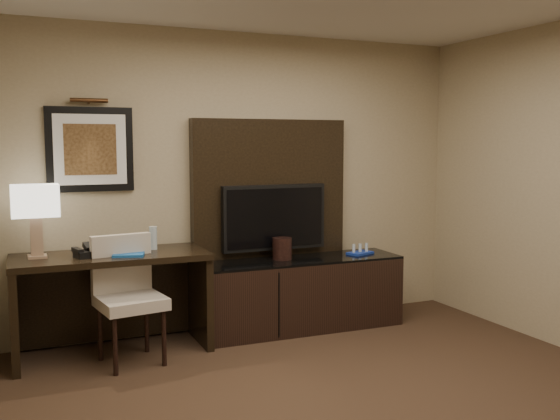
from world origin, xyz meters
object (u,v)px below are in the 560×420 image
water_bottle (153,238)px  ice_bucket (282,249)px  desk_chair (131,301)px  table_lamp (36,224)px  desk (112,304)px  minibar_tray (360,249)px  credenza (299,294)px  tv (274,217)px  desk_phone (89,251)px

water_bottle → ice_bucket: size_ratio=0.99×
desk_chair → table_lamp: 0.94m
desk → minibar_tray: desk is taller
desk → minibar_tray: bearing=0.9°
credenza → table_lamp: size_ratio=3.62×
tv → water_bottle: tv is taller
credenza → water_bottle: bearing=178.1°
desk → tv: bearing=8.4°
desk_phone → tv: bearing=-4.8°
desk → credenza: (1.68, -0.00, -0.08)m
water_bottle → desk: bearing=-168.4°
credenza → minibar_tray: (0.63, -0.01, 0.37)m
credenza → desk_chair: bearing=-167.9°
desk → table_lamp: 0.87m
desk_phone → credenza: bearing=-11.4°
credenza → ice_bucket: size_ratio=9.61×
credenza → desk_phone: (-1.85, -0.05, 0.54)m
credenza → water_bottle: 1.44m
ice_bucket → desk: bearing=-178.5°
credenza → desk_phone: bearing=-177.0°
credenza → desk_chair: 1.62m
credenza → minibar_tray: 0.73m
water_bottle → ice_bucket: (1.16, -0.03, -0.16)m
desk_chair → desk: bearing=99.6°
desk_phone → minibar_tray: bearing=-12.1°
desk → minibar_tray: (2.31, -0.01, 0.29)m
water_bottle → minibar_tray: 1.96m
desk_phone → ice_bucket: bearing=-9.9°
credenza → tv: bearing=133.4°
tv → desk_chair: (-1.41, -0.49, -0.52)m
desk → water_bottle: size_ratio=7.87×
desk_chair → credenza: bearing=2.2°
credenza → ice_bucket: bearing=167.0°
desk → credenza: desk is taller
table_lamp → minibar_tray: bearing=-1.5°
desk → ice_bucket: ice_bucket is taller
ice_bucket → minibar_tray: 0.79m
desk → credenza: size_ratio=0.81×
desk → desk_phone: size_ratio=7.84×
table_lamp → ice_bucket: table_lamp is taller
table_lamp → desk_phone: table_lamp is taller
desk → ice_bucket: size_ratio=7.76×
water_bottle → desk_phone: bearing=-166.5°
ice_bucket → credenza: bearing=-14.4°
water_bottle → credenza: bearing=-3.2°
water_bottle → minibar_tray: water_bottle is taller
desk → desk_phone: 0.49m
ice_bucket → tv: bearing=96.4°
credenza → table_lamp: bearing=179.8°
tv → minibar_tray: bearing=-14.1°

